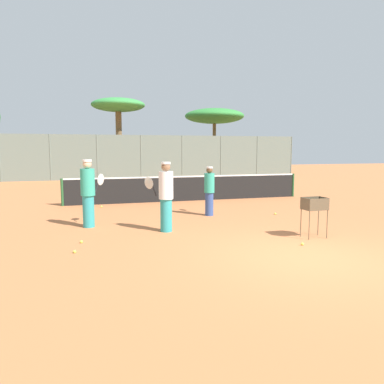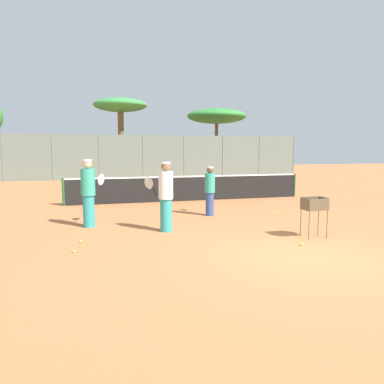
{
  "view_description": "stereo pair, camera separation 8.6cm",
  "coord_description": "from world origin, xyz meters",
  "px_view_note": "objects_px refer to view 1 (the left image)",
  "views": [
    {
      "loc": [
        -4.4,
        -6.41,
        2.21
      ],
      "look_at": [
        -1.39,
        3.58,
        1.0
      ],
      "focal_mm": 35.0,
      "sensor_mm": 36.0,
      "label": 1
    },
    {
      "loc": [
        -4.31,
        -6.43,
        2.21
      ],
      "look_at": [
        -1.39,
        3.58,
        1.0
      ],
      "focal_mm": 35.0,
      "sensor_mm": 36.0,
      "label": 2
    }
  ],
  "objects_px": {
    "player_yellow_shirt": "(209,190)",
    "ball_cart": "(314,207)",
    "tennis_net": "(188,188)",
    "player_red_cap": "(166,196)",
    "player_white_outfit": "(88,192)",
    "parked_car": "(170,167)"
  },
  "relations": [
    {
      "from": "player_yellow_shirt",
      "to": "ball_cart",
      "type": "relative_size",
      "value": 1.61
    },
    {
      "from": "tennis_net",
      "to": "player_red_cap",
      "type": "height_order",
      "value": "player_red_cap"
    },
    {
      "from": "player_white_outfit",
      "to": "parked_car",
      "type": "xyz_separation_m",
      "value": [
        7.08,
        19.61,
        -0.33
      ]
    },
    {
      "from": "player_red_cap",
      "to": "ball_cart",
      "type": "bearing_deg",
      "value": -161.04
    },
    {
      "from": "tennis_net",
      "to": "player_yellow_shirt",
      "type": "bearing_deg",
      "value": -94.87
    },
    {
      "from": "player_white_outfit",
      "to": "tennis_net",
      "type": "bearing_deg",
      "value": -1.39
    },
    {
      "from": "tennis_net",
      "to": "parked_car",
      "type": "relative_size",
      "value": 2.44
    },
    {
      "from": "player_white_outfit",
      "to": "player_yellow_shirt",
      "type": "bearing_deg",
      "value": -36.2
    },
    {
      "from": "tennis_net",
      "to": "player_white_outfit",
      "type": "height_order",
      "value": "player_white_outfit"
    },
    {
      "from": "player_red_cap",
      "to": "parked_car",
      "type": "height_order",
      "value": "player_red_cap"
    },
    {
      "from": "player_yellow_shirt",
      "to": "tennis_net",
      "type": "bearing_deg",
      "value": 9.97
    },
    {
      "from": "tennis_net",
      "to": "player_white_outfit",
      "type": "bearing_deg",
      "value": -133.87
    },
    {
      "from": "tennis_net",
      "to": "player_yellow_shirt",
      "type": "distance_m",
      "value": 3.6
    },
    {
      "from": "player_yellow_shirt",
      "to": "ball_cart",
      "type": "bearing_deg",
      "value": -143.75
    },
    {
      "from": "tennis_net",
      "to": "player_yellow_shirt",
      "type": "relative_size",
      "value": 6.31
    },
    {
      "from": "player_white_outfit",
      "to": "parked_car",
      "type": "distance_m",
      "value": 20.85
    },
    {
      "from": "tennis_net",
      "to": "player_yellow_shirt",
      "type": "xyz_separation_m",
      "value": [
        -0.3,
        -3.58,
        0.29
      ]
    },
    {
      "from": "ball_cart",
      "to": "player_red_cap",
      "type": "bearing_deg",
      "value": 152.56
    },
    {
      "from": "player_yellow_shirt",
      "to": "ball_cart",
      "type": "distance_m",
      "value": 3.98
    },
    {
      "from": "player_white_outfit",
      "to": "ball_cart",
      "type": "height_order",
      "value": "player_white_outfit"
    },
    {
      "from": "player_yellow_shirt",
      "to": "parked_car",
      "type": "distance_m",
      "value": 19.11
    },
    {
      "from": "ball_cart",
      "to": "parked_car",
      "type": "relative_size",
      "value": 0.24
    }
  ]
}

